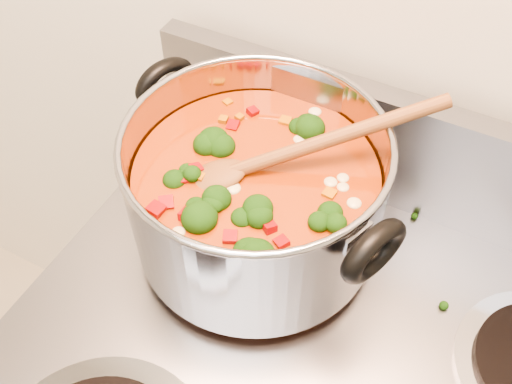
% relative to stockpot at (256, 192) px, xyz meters
% --- Properties ---
extents(stockpot, '(0.34, 0.28, 0.17)m').
position_rel_stockpot_xyz_m(stockpot, '(0.00, 0.00, 0.00)').
color(stockpot, '#9D9CA4').
rests_on(stockpot, electric_range).
extents(wooden_spoon, '(0.24, 0.20, 0.10)m').
position_rel_stockpot_xyz_m(wooden_spoon, '(0.01, 0.01, 0.05)').
color(wooden_spoon, brown).
rests_on(wooden_spoon, stockpot).
extents(cooktop_crumbs, '(0.31, 0.23, 0.01)m').
position_rel_stockpot_xyz_m(cooktop_crumbs, '(0.00, 0.04, -0.09)').
color(cooktop_crumbs, black).
rests_on(cooktop_crumbs, electric_range).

